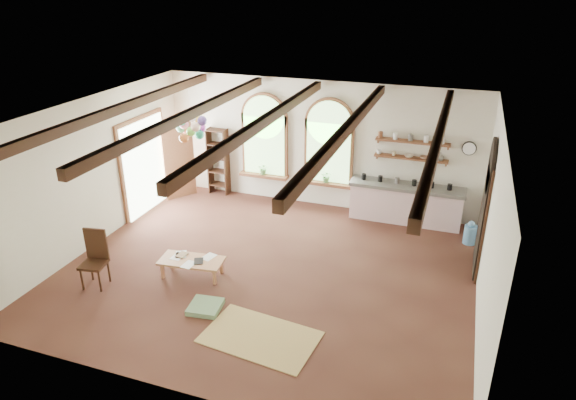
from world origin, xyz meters
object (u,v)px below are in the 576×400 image
at_px(kitchen_counter, 406,203).
at_px(side_chair, 95,270).
at_px(coffee_table, 192,262).
at_px(balloon_cluster, 192,127).

xyz_separation_m(kitchen_counter, side_chair, (-5.21, -4.78, -0.15)).
height_order(kitchen_counter, coffee_table, kitchen_counter).
relative_size(side_chair, balloon_cluster, 0.99).
distance_m(kitchen_counter, coffee_table, 5.32).
bearing_deg(balloon_cluster, coffee_table, -64.47).
xyz_separation_m(coffee_table, side_chair, (-1.57, -0.90, 0.01)).
bearing_deg(side_chair, kitchen_counter, 42.54).
distance_m(coffee_table, balloon_cluster, 3.20).
bearing_deg(side_chair, balloon_cluster, 80.79).
relative_size(kitchen_counter, balloon_cluster, 2.36).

